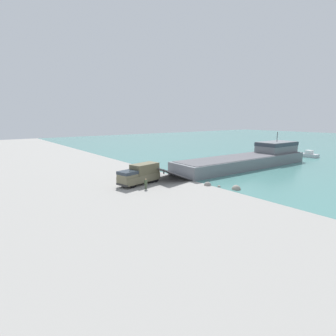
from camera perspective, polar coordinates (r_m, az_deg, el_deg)
name	(u,v)px	position (r m, az deg, el deg)	size (l,w,h in m)	color
ground_plane	(172,182)	(44.49, 0.98, -3.10)	(240.00, 240.00, 0.00)	gray
landing_craft	(251,158)	(62.19, 17.59, 2.07)	(9.09, 41.13, 7.39)	slate
military_truck	(140,174)	(43.19, -6.21, -1.32)	(3.97, 7.88, 3.26)	#6B664C
soldier_on_ramp	(146,183)	(40.07, -4.86, -3.29)	(0.32, 0.48, 1.68)	#3D4C33
moored_boat_b	(308,155)	(83.19, 28.11, 2.59)	(5.54, 2.82, 1.88)	#B7BABF
mooring_bollard	(164,171)	(51.34, -0.94, -0.66)	(0.30, 0.30, 0.89)	#333338
shoreline_rock_a	(159,170)	(54.41, -1.90, -0.53)	(1.05, 1.05, 1.05)	gray
shoreline_rock_b	(219,187)	(42.23, 11.04, -4.07)	(0.53, 0.53, 0.53)	gray
shoreline_rock_c	(207,185)	(42.92, 8.59, -3.75)	(1.16, 1.16, 1.16)	gray
shoreline_rock_d	(236,189)	(41.40, 14.60, -4.53)	(1.37, 1.37, 1.37)	gray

